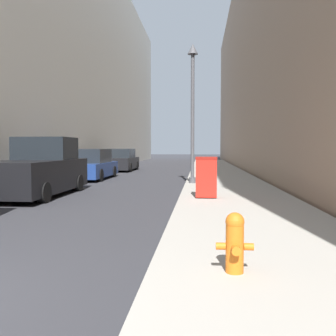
{
  "coord_description": "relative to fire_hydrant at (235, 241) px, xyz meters",
  "views": [
    {
      "loc": [
        3.89,
        -2.88,
        1.66
      ],
      "look_at": [
        1.99,
        19.04,
        0.5
      ],
      "focal_mm": 40.0,
      "sensor_mm": 36.0,
      "label": 1
    }
  ],
  "objects": [
    {
      "name": "pickup_truck",
      "position": [
        -6.15,
        8.07,
        0.36
      ],
      "size": [
        2.21,
        5.16,
        2.07
      ],
      "color": "black",
      "rests_on": "ground"
    },
    {
      "name": "lamppost",
      "position": [
        -0.78,
        11.99,
        3.34
      ],
      "size": [
        0.46,
        0.46,
        6.11
      ],
      "color": "#4C4C51",
      "rests_on": "sidewalk_right"
    },
    {
      "name": "parked_sedan_near",
      "position": [
        -6.23,
        15.07,
        0.22
      ],
      "size": [
        1.83,
        4.78,
        1.63
      ],
      "color": "navy",
      "rests_on": "ground"
    },
    {
      "name": "parked_sedan_far",
      "position": [
        -6.21,
        22.56,
        0.23
      ],
      "size": [
        1.91,
        4.64,
        1.63
      ],
      "color": "black",
      "rests_on": "ground"
    },
    {
      "name": "fire_hydrant",
      "position": [
        0.0,
        0.0,
        0.0
      ],
      "size": [
        0.46,
        0.35,
        0.75
      ],
      "color": "orange",
      "rests_on": "sidewalk_right"
    },
    {
      "name": "building_right_stone",
      "position": [
        8.67,
        24.26,
        7.97
      ],
      "size": [
        12.0,
        60.0,
        16.97
      ],
      "color": "#9E7F66",
      "rests_on": "ground"
    },
    {
      "name": "building_left_glass",
      "position": [
        -14.23,
        24.26,
        8.61
      ],
      "size": [
        12.0,
        60.0,
        18.26
      ],
      "color": "beige",
      "rests_on": "ground"
    },
    {
      "name": "sidewalk_right",
      "position": [
        0.74,
        16.26,
        -0.46
      ],
      "size": [
        3.67,
        60.0,
        0.12
      ],
      "color": "#ADA89E",
      "rests_on": "ground"
    },
    {
      "name": "trash_bin",
      "position": [
        -0.25,
        7.09,
        0.26
      ],
      "size": [
        0.66,
        0.63,
        1.28
      ],
      "color": "red",
      "rests_on": "sidewalk_right"
    }
  ]
}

